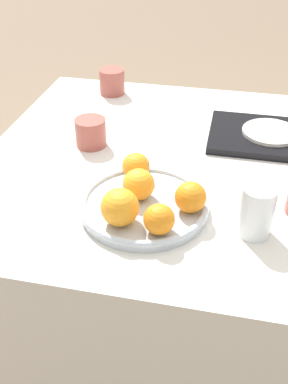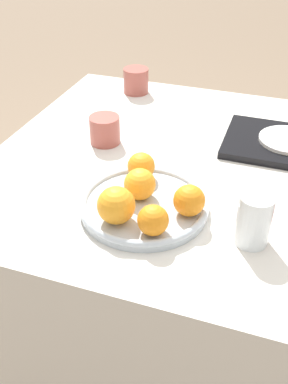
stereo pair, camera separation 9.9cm
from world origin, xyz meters
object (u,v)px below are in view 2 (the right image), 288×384
at_px(fruit_platter, 144,205).
at_px(cup_0, 136,81).
at_px(orange_3, 141,166).
at_px(orange_4, 153,220).
at_px(cup_1, 105,130).
at_px(orange_2, 189,200).
at_px(side_plate, 288,140).
at_px(serving_tray, 287,145).
at_px(water_glass, 254,219).
at_px(orange_0, 140,184).
at_px(orange_1, 116,205).

xyz_separation_m(fruit_platter, cup_0, (-0.25, 0.63, 0.03)).
relative_size(orange_3, orange_4, 1.03).
height_order(orange_4, cup_1, orange_4).
bearing_deg(orange_3, fruit_platter, -67.19).
bearing_deg(cup_0, orange_2, -61.04).
xyz_separation_m(orange_3, side_plate, (0.32, 0.30, -0.03)).
distance_m(orange_2, serving_tray, 0.44).
distance_m(orange_4, water_glass, 0.20).
bearing_deg(orange_0, fruit_platter, -48.48).
bearing_deg(orange_0, side_plate, 51.81).
bearing_deg(cup_1, water_glass, -32.88).
bearing_deg(water_glass, orange_2, 170.19).
relative_size(orange_2, serving_tray, 0.20).
xyz_separation_m(fruit_platter, side_plate, (0.28, 0.40, 0.01)).
height_order(orange_0, cup_0, orange_0).
relative_size(orange_3, side_plate, 0.42).
height_order(orange_3, side_plate, orange_3).
relative_size(fruit_platter, orange_0, 4.05).
bearing_deg(cup_1, orange_2, -40.67).
xyz_separation_m(orange_4, water_glass, (0.19, 0.06, 0.01)).
bearing_deg(orange_2, fruit_platter, 178.04).
height_order(orange_0, side_plate, orange_0).
distance_m(orange_2, orange_3, 0.17).
bearing_deg(serving_tray, water_glass, -95.40).
relative_size(water_glass, serving_tray, 0.33).
bearing_deg(orange_2, orange_0, 169.66).
distance_m(orange_2, cup_1, 0.41).
bearing_deg(cup_1, serving_tray, 15.44).
bearing_deg(cup_0, side_plate, -23.55).
bearing_deg(side_plate, water_glass, -95.40).
bearing_deg(orange_1, cup_1, 116.86).
xyz_separation_m(orange_4, serving_tray, (0.23, 0.49, -0.04)).
bearing_deg(cup_1, fruit_platter, -51.79).
distance_m(orange_1, water_glass, 0.28).
bearing_deg(serving_tray, orange_3, -136.83).
relative_size(fruit_platter, orange_2, 4.23).
bearing_deg(water_glass, orange_0, 169.95).
height_order(fruit_platter, orange_4, orange_4).
relative_size(cup_0, cup_1, 1.01).
relative_size(orange_0, side_plate, 0.45).
bearing_deg(orange_4, serving_tray, 64.55).
bearing_deg(side_plate, cup_0, 156.45).
relative_size(water_glass, cup_0, 1.32).
height_order(orange_1, side_plate, orange_1).
height_order(fruit_platter, orange_2, orange_2).
bearing_deg(orange_4, orange_3, 116.04).
bearing_deg(fruit_platter, water_glass, -6.50).
bearing_deg(serving_tray, orange_0, -128.19).
height_order(orange_0, orange_4, orange_0).
height_order(orange_2, cup_1, orange_2).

